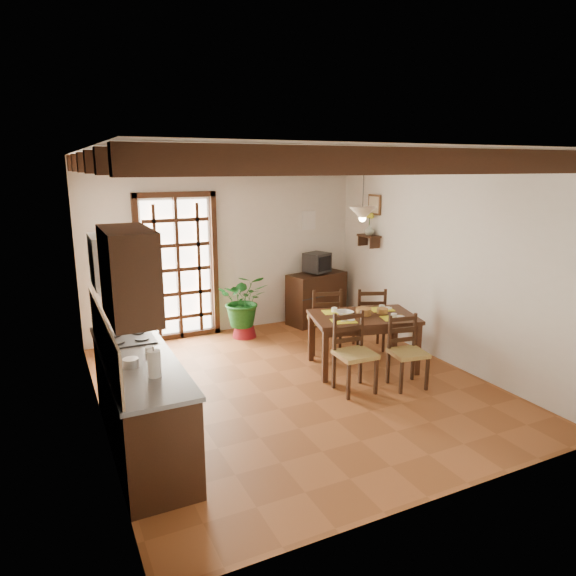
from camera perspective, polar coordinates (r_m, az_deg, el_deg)
ground_plane at (r=6.48m, az=0.76°, el=-10.79°), size 5.00×5.00×0.00m
room_shell at (r=5.97m, az=0.81°, el=5.33°), size 4.52×5.02×2.81m
ceiling_beams at (r=5.91m, az=0.84°, el=13.75°), size 4.50×4.34×0.20m
french_door at (r=8.08m, az=-12.16°, el=2.56°), size 1.26×0.11×2.32m
kitchen_counter at (r=5.21m, az=-16.10°, el=-11.89°), size 0.64×2.25×1.38m
upper_cabinet at (r=4.10m, az=-17.27°, el=1.49°), size 0.35×0.80×0.70m
range_hood at (r=5.35m, az=-19.01°, el=2.76°), size 0.38×0.60×0.54m
counter_items at (r=5.11m, az=-16.63°, el=-6.55°), size 0.50×1.43×0.25m
dining_table at (r=6.89m, az=8.35°, el=-3.75°), size 1.53×1.18×0.73m
chair_near_left at (r=6.28m, az=7.36°, el=-8.75°), size 0.45×0.43×0.95m
chair_near_right at (r=6.52m, az=13.07°, el=-8.33°), size 0.46×0.44×0.88m
chair_far_left at (r=7.52m, az=4.09°, el=-4.84°), size 0.56×0.55×0.97m
chair_far_right at (r=7.72m, az=8.94°, el=-4.55°), size 0.56×0.55×0.94m
table_setting at (r=6.86m, az=8.38°, el=-2.93°), size 0.98×0.66×0.09m
table_bowl at (r=6.82m, az=6.34°, el=-2.80°), size 0.24×0.24×0.05m
sideboard at (r=8.87m, az=3.18°, el=-1.10°), size 1.10×0.68×0.87m
crt_tv at (r=8.73m, az=3.25°, el=2.86°), size 0.48×0.47×0.33m
fuse_box at (r=8.85m, az=2.32°, el=7.53°), size 0.25×0.03×0.32m
plant_pot at (r=8.22m, az=-4.87°, el=-4.68°), size 0.38×0.38×0.24m
potted_plant at (r=8.09m, az=-4.94°, el=-1.58°), size 2.47×2.31×2.21m
wall_shelf at (r=8.46m, az=8.97°, el=5.47°), size 0.20×0.42×0.20m
shelf_vase at (r=8.44m, az=9.01°, el=6.41°), size 0.15×0.15×0.15m
shelf_flowers at (r=8.42m, az=9.06°, el=7.81°), size 0.14×0.14×0.36m
framed_picture at (r=8.45m, az=9.58°, el=9.12°), size 0.03×0.32×0.32m
pendant_lamp at (r=6.70m, az=8.29°, el=8.33°), size 0.36×0.36×0.84m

